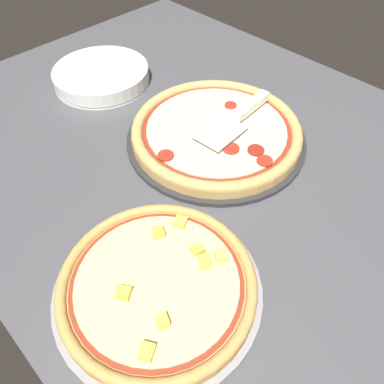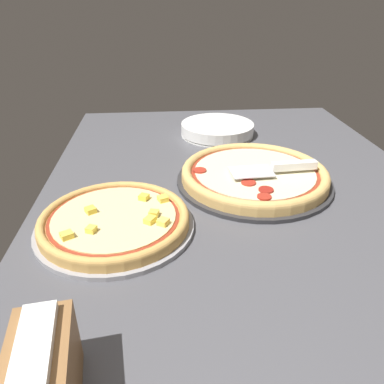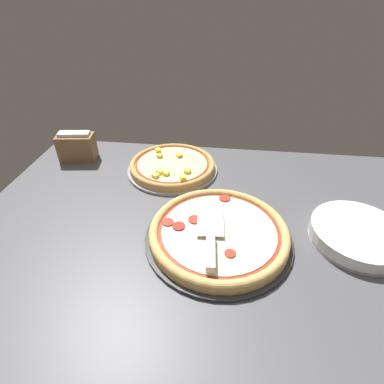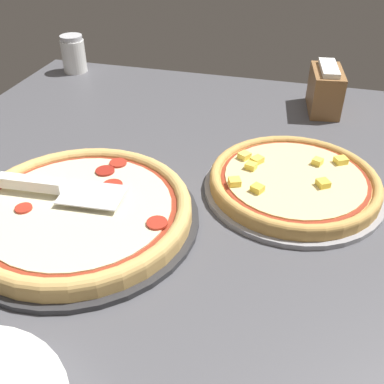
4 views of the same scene
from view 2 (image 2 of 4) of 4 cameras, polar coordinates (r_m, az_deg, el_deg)
ground_plane at (r=96.76cm, az=7.26°, el=-0.39°), size 141.38×100.12×3.60cm
pizza_pan_front at (r=99.15cm, az=9.38°, el=1.69°), size 40.17×40.17×1.00cm
pizza_front at (r=98.21cm, az=9.47°, el=2.78°), size 37.76×37.76×3.26cm
pizza_pan_back at (r=80.71cm, az=-11.59°, el=-5.20°), size 33.18×33.18×1.00cm
pizza_back at (r=79.67cm, az=-11.70°, el=-4.05°), size 31.19×31.19×3.36cm
serving_spatula at (r=97.51cm, az=13.69°, el=3.71°), size 7.94×22.57×2.00cm
plate_stack at (r=131.70cm, az=4.09°, el=9.54°), size 24.98×24.98×4.20cm
napkin_holder at (r=50.56cm, az=-21.70°, el=-24.76°), size 14.41×8.82×11.39cm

